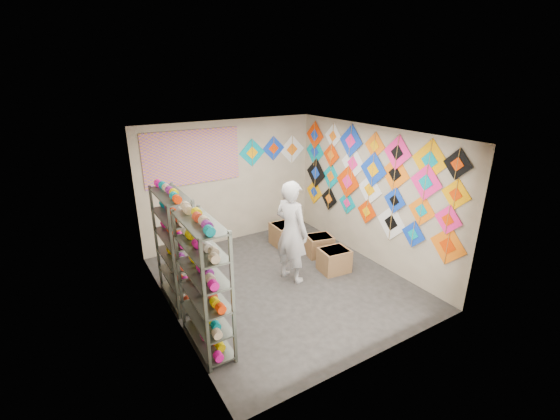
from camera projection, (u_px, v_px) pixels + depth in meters
ground at (284, 282)px, 6.87m from camera, size 4.50×4.50×0.00m
room_walls at (284, 197)px, 6.30m from camera, size 4.50×4.50×4.50m
shelf_rack_front at (204, 285)px, 4.99m from camera, size 0.40×1.10×1.90m
shelf_rack_back at (176, 248)px, 6.03m from camera, size 0.40×1.10×1.90m
string_spools at (188, 259)px, 5.48m from camera, size 0.12×2.36×0.12m
kite_wall_display at (368, 179)px, 7.31m from camera, size 0.06×4.35×2.05m
back_wall_kites at (274, 150)px, 8.52m from camera, size 1.70×0.02×0.70m
poster at (193, 157)px, 7.57m from camera, size 2.00×0.01×1.10m
shopkeeper at (291, 232)px, 6.67m from camera, size 0.94×0.83×1.89m
carton_a at (334, 260)px, 7.19m from camera, size 0.59×0.51×0.45m
carton_b at (319, 245)px, 7.82m from camera, size 0.61×0.54×0.43m
carton_c at (284, 235)px, 8.27m from camera, size 0.52×0.57×0.49m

